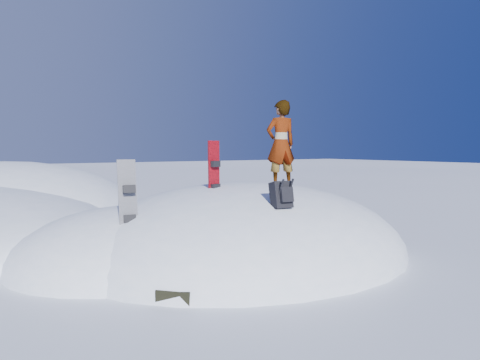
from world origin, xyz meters
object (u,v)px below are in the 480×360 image
snowboard_red (214,178)px  backpack (282,195)px  snowboard_dark (128,207)px  person (281,144)px

snowboard_red → backpack: snowboard_red is taller
snowboard_red → backpack: bearing=-88.6°
snowboard_dark → snowboard_red: bearing=14.5°
snowboard_red → snowboard_dark: snowboard_red is taller
snowboard_dark → backpack: 2.57m
snowboard_red → person: 1.93m
snowboard_red → person: (1.80, 0.26, 0.66)m
snowboard_red → person: bearing=-5.3°
snowboard_dark → backpack: snowboard_dark is taller
snowboard_dark → person: (3.54, 0.42, 1.07)m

